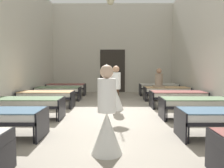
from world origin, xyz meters
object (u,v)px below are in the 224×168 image
Objects in this scene: bed_left_row_4 at (58,90)px; potted_plant at (114,79)px; nurse_near_aisle at (109,87)px; nurse_far_aisle at (116,94)px; bed_right_row_4 at (167,90)px; bed_left_row_5 at (66,87)px; bed_right_row_2 at (196,103)px; nurse_mid_aisle at (107,122)px; bed_right_row_5 at (159,87)px; bed_left_row_2 at (28,103)px; bed_left_row_3 at (46,95)px; patient_seated_primary at (159,80)px; bed_right_row_3 at (178,95)px.

potted_plant reaches higher than bed_left_row_4.
nurse_near_aisle is 1.00× the size of nurse_far_aisle.
bed_right_row_4 and bed_left_row_5 have the same top height.
nurse_mid_aisle is (-2.38, -2.61, 0.09)m from bed_right_row_2.
potted_plant reaches higher than bed_right_row_5.
bed_left_row_3 is at bearing 90.00° from bed_left_row_2.
bed_right_row_2 is at bearing -84.16° from patient_seated_primary.
bed_left_row_5 is 4.63m from bed_right_row_5.
bed_right_row_5 is at bearing 79.09° from patient_seated_primary.
nurse_mid_aisle is at bearing 72.74° from nurse_near_aisle.
bed_right_row_4 is at bearing -25.72° from potted_plant.
bed_right_row_4 is at bearing 149.38° from nurse_near_aisle.
nurse_mid_aisle is at bearing -108.63° from patient_seated_primary.
bed_left_row_3 is 1.00× the size of bed_left_row_4.
bed_left_row_4 is 1.28× the size of nurse_mid_aisle.
nurse_mid_aisle is at bearing -118.68° from bed_right_row_3.
bed_right_row_2 is 4.95m from bed_left_row_3.
bed_left_row_5 is 2.49m from nurse_near_aisle.
nurse_mid_aisle reaches higher than bed_left_row_5.
patient_seated_primary is (2.10, -0.63, 0.34)m from nurse_near_aisle.
nurse_mid_aisle reaches higher than potted_plant.
potted_plant is (2.41, 1.07, 0.41)m from bed_left_row_4.
bed_right_row_3 is 3.36m from nurse_near_aisle.
nurse_near_aisle is at bearing 136.80° from bed_right_row_3.
bed_right_row_5 is 1.28× the size of nurse_far_aisle.
bed_left_row_2 is at bearing -90.00° from bed_left_row_4.
nurse_mid_aisle is at bearing -49.21° from bed_left_row_2.
bed_left_row_3 is at bearing -159.37° from bed_right_row_4.
bed_left_row_3 is 1.28× the size of nurse_far_aisle.
nurse_mid_aisle reaches higher than bed_right_row_5.
bed_right_row_5 is 2.36m from potted_plant.
bed_left_row_2 is at bearing -159.37° from bed_right_row_3.
nurse_near_aisle is (-2.45, 2.30, 0.09)m from bed_right_row_3.
nurse_near_aisle is (2.18, 0.56, 0.09)m from bed_left_row_4.
nurse_mid_aisle is (-2.38, -4.36, 0.09)m from bed_right_row_3.
bed_right_row_4 is at bearing 0.00° from bed_left_row_4.
nurse_far_aisle is (2.45, -2.21, 0.09)m from bed_left_row_4.
nurse_far_aisle is 1.01× the size of potted_plant.
nurse_near_aisle is at bearing 163.40° from patient_seated_primary.
bed_right_row_4 is at bearing 20.63° from bed_left_row_3.
bed_left_row_4 is at bearing -159.37° from bed_right_row_5.
nurse_near_aisle is at bearing 121.20° from bed_right_row_2.
bed_right_row_3 is at bearing 20.63° from bed_left_row_2.
nurse_mid_aisle is at bearing -132.39° from bed_right_row_2.
bed_right_row_5 is (4.63, 1.75, 0.00)m from bed_left_row_4.
nurse_near_aisle reaches higher than bed_left_row_5.
bed_right_row_3 is 3.49m from bed_right_row_5.
nurse_far_aisle is (-2.18, 1.28, 0.09)m from bed_right_row_2.
bed_right_row_4 is (0.00, 1.75, 0.00)m from bed_right_row_3.
nurse_far_aisle reaches higher than patient_seated_primary.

